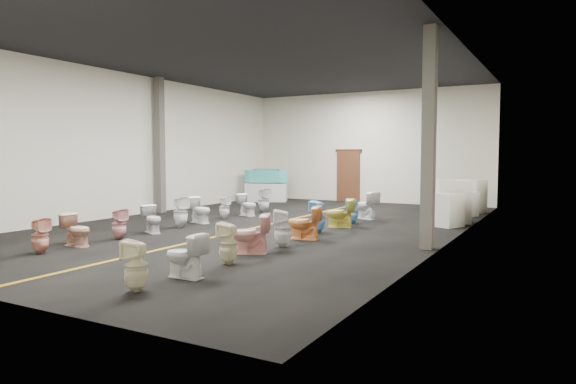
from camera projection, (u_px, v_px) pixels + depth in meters
name	position (u px, v px, depth m)	size (l,w,h in m)	color
floor	(266.00, 225.00, 14.11)	(16.00, 16.00, 0.00)	black
ceiling	(266.00, 59.00, 13.79)	(16.00, 16.00, 0.00)	black
wall_back	(367.00, 147.00, 20.95)	(10.00, 10.00, 0.00)	beige
wall_left	(132.00, 145.00, 16.34)	(16.00, 16.00, 0.00)	beige
wall_right	(456.00, 141.00, 11.55)	(16.00, 16.00, 0.00)	beige
aisle_stripe	(266.00, 225.00, 14.11)	(0.12, 15.60, 0.01)	#926715
back_door	(348.00, 176.00, 21.36)	(1.00, 0.10, 2.10)	#562D19
door_frame	(349.00, 150.00, 21.30)	(1.15, 0.08, 0.10)	#331C11
column_left	(160.00, 145.00, 17.10)	(0.25, 0.25, 4.50)	#59544C
column_right	(429.00, 139.00, 10.36)	(0.25, 0.25, 4.50)	#59544C
display_table	(266.00, 192.00, 21.40)	(1.70, 0.85, 0.76)	silver
bathtub	(266.00, 176.00, 21.35)	(1.80, 1.03, 0.55)	#43C1BA
appliance_crate_a	(446.00, 210.00, 13.81)	(0.69, 0.69, 0.89)	silver
appliance_crate_b	(454.00, 201.00, 14.62)	(0.89, 0.89, 1.22)	silver
appliance_crate_c	(464.00, 204.00, 16.13)	(0.68, 0.68, 0.77)	silver
appliance_crate_d	(471.00, 196.00, 17.22)	(0.78, 0.78, 1.12)	silver
toilet_left_1	(40.00, 236.00, 9.97)	(0.32, 0.33, 0.71)	#E99D86
toilet_left_2	(77.00, 230.00, 10.80)	(0.39, 0.68, 0.70)	#DBA289
toilet_left_3	(119.00, 224.00, 11.68)	(0.32, 0.33, 0.71)	#DE9C9C
toilet_left_4	(152.00, 219.00, 12.68)	(0.38, 0.67, 0.69)	silver
toilet_left_5	(181.00, 212.00, 13.59)	(0.38, 0.38, 0.84)	white
toilet_left_6	(200.00, 210.00, 14.53)	(0.42, 0.73, 0.75)	white
toilet_left_7	(224.00, 207.00, 15.48)	(0.31, 0.32, 0.70)	white
toilet_left_8	(248.00, 205.00, 16.25)	(0.39, 0.68, 0.70)	white
toilet_left_9	(264.00, 200.00, 17.15)	(0.37, 0.38, 0.83)	silver
toilet_right_0	(136.00, 266.00, 7.20)	(0.33, 0.34, 0.74)	beige
toilet_right_1	(185.00, 255.00, 8.01)	(0.40, 0.70, 0.71)	white
toilet_right_2	(228.00, 243.00, 9.01)	(0.34, 0.34, 0.74)	#EDE6BF
toilet_right_3	(250.00, 234.00, 9.98)	(0.44, 0.77, 0.78)	#F8ADA6
toilet_right_4	(283.00, 228.00, 10.74)	(0.35, 0.36, 0.79)	white
toilet_right_5	(304.00, 223.00, 11.68)	(0.43, 0.75, 0.77)	#F59A4D
toilet_right_6	(318.00, 217.00, 12.68)	(0.36, 0.37, 0.80)	#6EAAE0
toilet_right_7	(340.00, 213.00, 13.63)	(0.43, 0.76, 0.77)	#E7D854
toilet_right_8	(353.00, 211.00, 14.41)	(0.32, 0.33, 0.71)	#6BADD8
toilet_right_9	(365.00, 205.00, 15.43)	(0.47, 0.82, 0.84)	white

